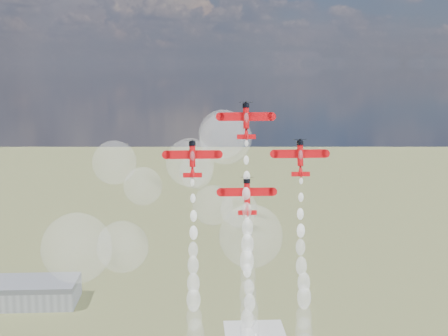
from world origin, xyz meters
TOP-DOWN VIEW (x-y plane):
  - hangar at (-120.00, 180.00)m, footprint 50.00×28.00m
  - plane_lead at (-16.18, 9.94)m, footprint 13.86×4.89m
  - plane_left at (-30.54, 7.84)m, footprint 13.86×4.89m
  - plane_right at (-1.82, 7.84)m, footprint 13.86×4.89m
  - plane_slot at (-16.18, 5.73)m, footprint 13.86×4.89m
  - smoke_trail_lead at (-16.17, 0.35)m, footprint 5.23×13.49m
  - smoke_trail_left at (-30.42, -1.66)m, footprint 5.85×13.54m
  - smoke_trail_right at (-1.61, -1.81)m, footprint 5.26×13.93m
  - drifted_smoke_cloud at (-35.91, 23.72)m, footprint 69.95×30.52m

SIDE VIEW (x-z plane):
  - hangar at x=-120.00m, z-range 0.00..13.00m
  - smoke_trail_left at x=-30.42m, z-range 37.87..89.10m
  - smoke_trail_right at x=-1.61m, z-range 38.05..88.93m
  - smoke_trail_lead at x=-16.17m, z-range 47.62..98.99m
  - drifted_smoke_cloud at x=-35.91m, z-range 67.09..115.54m
  - plane_slot at x=-16.18m, z-range 92.39..102.18m
  - plane_left at x=-30.54m, z-range 102.22..112.01m
  - plane_right at x=-1.82m, z-range 102.22..112.01m
  - plane_lead at x=-16.18m, z-range 112.05..121.84m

